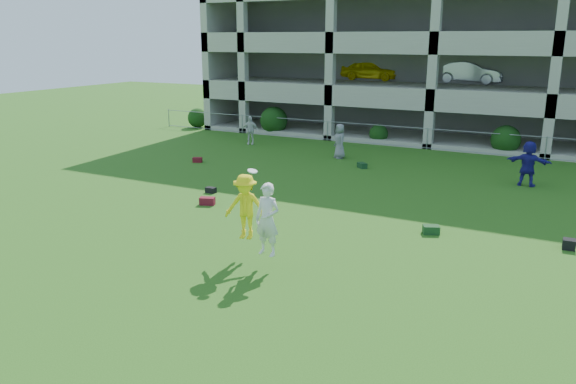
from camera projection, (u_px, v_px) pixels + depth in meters
The scene contains 14 objects.
ground at pixel (248, 271), 14.83m from camera, with size 100.00×100.00×0.00m, color #235114.
bystander_b at pixel (250, 130), 32.40m from camera, with size 0.96×0.40×1.64m, color silver.
bystander_c at pixel (340, 141), 28.58m from camera, with size 0.87×0.56×1.77m, color gray.
bystander_d at pixel (528, 163), 23.19m from camera, with size 1.76×0.56×1.90m, color navy.
bag_red_a at pixel (207, 201), 20.73m from camera, with size 0.55×0.30×0.28m, color #540E16.
bag_black_b at pixel (211, 190), 22.34m from camera, with size 0.40×0.25×0.22m, color black.
bag_green_c at pixel (431, 230), 17.67m from camera, with size 0.50×0.35×0.26m, color #153C1E.
crate_d at pixel (569, 244), 16.36m from camera, with size 0.35×0.35×0.30m, color black.
bag_red_f at pixel (197, 160), 27.83m from camera, with size 0.45×0.28×0.24m, color #58100F.
bag_green_g at pixel (362, 165), 26.60m from camera, with size 0.50×0.30×0.25m, color black.
frisbee_contest at pixel (252, 211), 15.19m from camera, with size 1.93×1.10×2.18m.
parking_garage at pixel (465, 37), 36.95m from camera, with size 30.00×14.00×12.00m.
fence at pixel (427, 138), 30.93m from camera, with size 36.06×0.06×1.20m.
shrub_row at pixel (519, 126), 29.26m from camera, with size 34.38×2.52×3.50m.
Camera 1 is at (7.27, -11.71, 5.96)m, focal length 35.00 mm.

